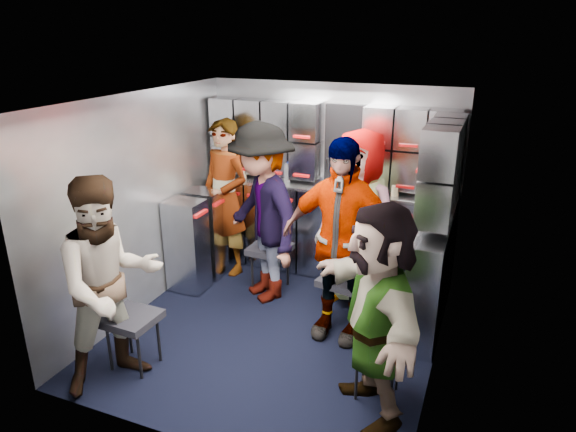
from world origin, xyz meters
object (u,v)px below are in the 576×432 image
at_px(jump_seat_near_left, 132,321).
at_px(jump_seat_mid_right, 344,283).
at_px(attendant_arc_d, 340,241).
at_px(attendant_arc_e, 377,314).
at_px(attendant_arc_c, 358,218).
at_px(jump_seat_mid_left, 270,251).
at_px(jump_seat_near_right, 379,353).
at_px(attendant_arc_b, 262,214).
at_px(attendant_standing, 225,198).
at_px(jump_seat_center, 360,259).
at_px(attendant_arc_a, 110,284).

height_order(jump_seat_near_left, jump_seat_mid_right, jump_seat_mid_right).
height_order(attendant_arc_d, attendant_arc_e, attendant_arc_d).
bearing_deg(attendant_arc_c, jump_seat_mid_right, -71.34).
bearing_deg(jump_seat_mid_left, jump_seat_near_right, -41.18).
xyz_separation_m(jump_seat_near_right, attendant_arc_b, (-1.45, 1.09, 0.54)).
height_order(jump_seat_near_right, attendant_standing, attendant_standing).
height_order(jump_seat_near_right, attendant_arc_c, attendant_arc_c).
xyz_separation_m(jump_seat_near_left, jump_seat_center, (1.37, 1.97, -0.05)).
bearing_deg(jump_seat_near_left, attendant_arc_d, 37.84).
xyz_separation_m(attendant_arc_b, attendant_arc_c, (0.90, 0.31, -0.03)).
distance_m(jump_seat_mid_left, attendant_standing, 0.81).
bearing_deg(attendant_arc_c, attendant_standing, -167.44).
relative_size(jump_seat_mid_left, attendant_arc_d, 0.27).
xyz_separation_m(jump_seat_mid_left, attendant_arc_c, (0.90, 0.13, 0.45)).
bearing_deg(attendant_arc_e, jump_seat_mid_left, -169.58).
bearing_deg(attendant_arc_a, attendant_standing, 35.71).
bearing_deg(attendant_arc_e, jump_seat_near_left, -118.31).
relative_size(jump_seat_mid_right, attendant_arc_e, 0.30).
bearing_deg(attendant_arc_e, jump_seat_mid_right, 172.05).
height_order(attendant_arc_c, attendant_arc_e, attendant_arc_c).
bearing_deg(attendant_standing, jump_seat_mid_left, -2.91).
relative_size(jump_seat_mid_right, attendant_arc_c, 0.27).
bearing_deg(attendant_arc_b, attendant_arc_a, -67.19).
relative_size(attendant_arc_a, attendant_arc_b, 0.92).
bearing_deg(jump_seat_center, attendant_arc_b, -151.49).
distance_m(jump_seat_center, attendant_arc_a, 2.59).
height_order(attendant_arc_b, attendant_arc_c, attendant_arc_b).
distance_m(attendant_standing, attendant_arc_a, 2.07).
bearing_deg(jump_seat_near_right, jump_seat_near_left, -168.48).
bearing_deg(jump_seat_near_right, jump_seat_mid_left, 138.82).
bearing_deg(attendant_arc_b, attendant_standing, -173.62).
relative_size(jump_seat_center, attendant_standing, 0.25).
height_order(jump_seat_mid_right, attendant_arc_b, attendant_arc_b).
height_order(jump_seat_mid_right, jump_seat_near_right, jump_seat_mid_right).
height_order(jump_seat_mid_left, attendant_arc_c, attendant_arc_c).
bearing_deg(jump_seat_mid_left, jump_seat_mid_right, -23.22).
relative_size(jump_seat_mid_left, attendant_arc_e, 0.30).
bearing_deg(attendant_arc_e, jump_seat_near_right, 145.40).
distance_m(jump_seat_near_left, jump_seat_near_right, 1.96).
bearing_deg(jump_seat_near_right, attendant_arc_e, -90.00).
height_order(jump_seat_near_left, attendant_arc_b, attendant_arc_b).
distance_m(jump_seat_mid_right, attendant_arc_d, 0.52).
height_order(attendant_standing, attendant_arc_d, attendant_arc_d).
bearing_deg(attendant_arc_d, attendant_standing, 156.99).
xyz_separation_m(jump_seat_near_left, attendant_standing, (-0.16, 1.88, 0.45)).
bearing_deg(attendant_arc_d, jump_seat_near_left, -137.99).
xyz_separation_m(jump_seat_near_left, jump_seat_near_right, (1.92, 0.39, -0.05)).
distance_m(jump_seat_center, attendant_standing, 1.62).
xyz_separation_m(jump_seat_mid_left, jump_seat_center, (0.90, 0.31, -0.06)).
distance_m(jump_seat_near_left, attendant_arc_a, 0.46).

